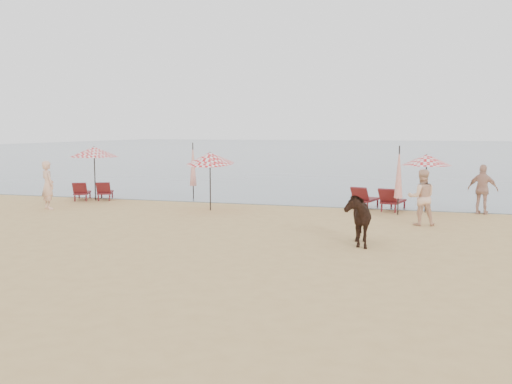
# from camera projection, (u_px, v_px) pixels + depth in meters

# --- Properties ---
(ground) EXTENTS (120.00, 120.00, 0.00)m
(ground) POSITION_uv_depth(u_px,v_px,m) (196.00, 260.00, 13.53)
(ground) COLOR tan
(ground) RESTS_ON ground
(sea) EXTENTS (160.00, 140.00, 0.06)m
(sea) POSITION_uv_depth(u_px,v_px,m) (392.00, 149.00, 89.73)
(sea) COLOR #51606B
(sea) RESTS_ON ground
(lounger_cluster_left) EXTENTS (2.05, 2.02, 0.56)m
(lounger_cluster_left) POSITION_uv_depth(u_px,v_px,m) (93.00, 191.00, 24.92)
(lounger_cluster_left) COLOR maroon
(lounger_cluster_left) RESTS_ON ground
(lounger_cluster_right) EXTENTS (2.06, 2.01, 0.62)m
(lounger_cluster_right) POSITION_uv_depth(u_px,v_px,m) (378.00, 199.00, 21.87)
(lounger_cluster_right) COLOR maroon
(lounger_cluster_right) RESTS_ON ground
(umbrella_open_left_a) EXTENTS (2.07, 2.07, 2.36)m
(umbrella_open_left_a) POSITION_uv_depth(u_px,v_px,m) (94.00, 152.00, 24.73)
(umbrella_open_left_a) COLOR black
(umbrella_open_left_a) RESTS_ON ground
(umbrella_open_left_b) EXTENTS (1.82, 1.85, 2.32)m
(umbrella_open_left_b) POSITION_uv_depth(u_px,v_px,m) (210.00, 158.00, 21.63)
(umbrella_open_left_b) COLOR black
(umbrella_open_left_b) RESTS_ON ground
(umbrella_open_right) EXTENTS (1.79, 1.79, 2.18)m
(umbrella_open_right) POSITION_uv_depth(u_px,v_px,m) (427.00, 160.00, 21.06)
(umbrella_open_right) COLOR black
(umbrella_open_right) RESTS_ON ground
(umbrella_closed_left) EXTENTS (0.31, 0.31, 2.51)m
(umbrella_closed_left) POSITION_uv_depth(u_px,v_px,m) (193.00, 165.00, 25.09)
(umbrella_closed_left) COLOR black
(umbrella_closed_left) RESTS_ON ground
(umbrella_closed_right) EXTENTS (0.31, 0.31, 2.51)m
(umbrella_closed_right) POSITION_uv_depth(u_px,v_px,m) (399.00, 172.00, 20.53)
(umbrella_closed_right) COLOR black
(umbrella_closed_right) RESTS_ON ground
(cow) EXTENTS (1.11, 1.83, 1.44)m
(cow) POSITION_uv_depth(u_px,v_px,m) (356.00, 218.00, 15.27)
(cow) COLOR black
(cow) RESTS_ON ground
(beachgoer_left) EXTENTS (0.82, 0.74, 1.88)m
(beachgoer_left) POSITION_uv_depth(u_px,v_px,m) (48.00, 185.00, 22.10)
(beachgoer_left) COLOR #DDA78A
(beachgoer_left) RESTS_ON ground
(beachgoer_right_a) EXTENTS (0.99, 0.84, 1.82)m
(beachgoer_right_a) POSITION_uv_depth(u_px,v_px,m) (422.00, 197.00, 18.35)
(beachgoer_right_a) COLOR #E2AF8D
(beachgoer_right_a) RESTS_ON ground
(beachgoer_right_b) EXTENTS (1.15, 0.76, 1.82)m
(beachgoer_right_b) POSITION_uv_depth(u_px,v_px,m) (483.00, 189.00, 20.76)
(beachgoer_right_b) COLOR tan
(beachgoer_right_b) RESTS_ON ground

